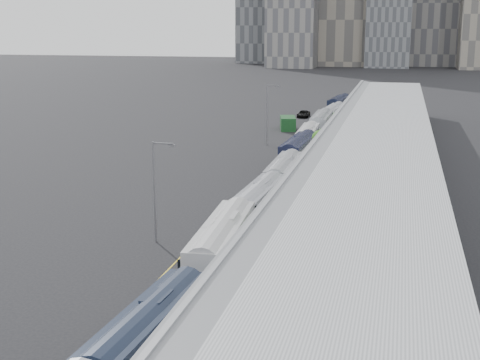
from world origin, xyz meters
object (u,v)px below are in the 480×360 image
(bus_5, at_px, (299,153))
(bus_7, at_px, (321,126))
(bus_2, at_px, (222,250))
(bus_4, at_px, (284,177))
(bus_6, at_px, (308,140))
(bus_3, at_px, (259,205))
(bus_1, at_px, (148,341))
(street_lamp_near, at_px, (156,185))
(bus_8, at_px, (333,116))
(bus_9, at_px, (339,107))
(shipping_container, at_px, (288,123))
(suv, at_px, (303,114))
(street_lamp_far, at_px, (268,111))

(bus_5, xyz_separation_m, bus_7, (-0.10, 26.67, 0.02))
(bus_7, bearing_deg, bus_2, -90.38)
(bus_4, height_order, bus_6, bus_4)
(bus_3, height_order, bus_4, bus_4)
(bus_1, bearing_deg, bus_3, 93.35)
(bus_7, bearing_deg, street_lamp_near, -97.10)
(bus_4, height_order, street_lamp_near, street_lamp_near)
(bus_3, height_order, bus_5, bus_5)
(bus_1, xyz_separation_m, bus_8, (0.15, 97.76, 0.02))
(bus_4, relative_size, bus_5, 0.93)
(bus_9, relative_size, shipping_container, 2.39)
(bus_7, xyz_separation_m, shipping_container, (-6.74, 5.00, -0.50))
(street_lamp_near, bearing_deg, bus_6, 82.39)
(bus_8, height_order, suv, bus_8)
(bus_3, xyz_separation_m, shipping_container, (-7.06, 58.64, -0.35))
(bus_6, distance_m, suv, 37.47)
(bus_5, distance_m, bus_7, 26.67)
(bus_8, bearing_deg, bus_7, -87.36)
(bus_2, height_order, bus_4, bus_2)
(bus_8, bearing_deg, bus_6, -87.23)
(suv, bearing_deg, bus_5, -82.28)
(bus_7, bearing_deg, bus_5, -90.58)
(bus_8, bearing_deg, bus_4, -85.28)
(bus_3, distance_m, suv, 76.86)
(bus_4, distance_m, bus_6, 26.79)
(bus_1, xyz_separation_m, street_lamp_far, (-7.52, 71.46, 3.93))
(bus_3, xyz_separation_m, bus_8, (0.21, 68.17, 0.03))
(bus_2, height_order, street_lamp_near, street_lamp_near)
(bus_1, relative_size, shipping_container, 2.24)
(street_lamp_near, bearing_deg, bus_8, 84.48)
(bus_2, relative_size, bus_5, 1.04)
(street_lamp_far, bearing_deg, street_lamp_near, -89.73)
(bus_4, height_order, suv, bus_4)
(street_lamp_far, bearing_deg, bus_9, 79.86)
(bus_8, bearing_deg, bus_3, -85.45)
(street_lamp_near, bearing_deg, shipping_container, 89.87)
(bus_1, bearing_deg, bus_5, 93.51)
(bus_7, bearing_deg, shipping_container, 142.65)
(shipping_container, bearing_deg, bus_7, -49.08)
(bus_5, bearing_deg, bus_6, 95.28)
(bus_1, xyz_separation_m, bus_9, (-0.10, 112.93, 0.10))
(shipping_container, bearing_deg, bus_8, 40.12)
(bus_2, distance_m, bus_4, 27.05)
(street_lamp_near, height_order, shipping_container, street_lamp_near)
(bus_5, relative_size, bus_8, 1.07)
(bus_5, relative_size, bus_9, 1.01)
(bus_5, xyz_separation_m, suv, (-6.56, 49.57, -0.97))
(bus_4, distance_m, street_lamp_near, 22.98)
(bus_4, height_order, bus_7, bus_7)
(bus_1, bearing_deg, street_lamp_near, 112.38)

